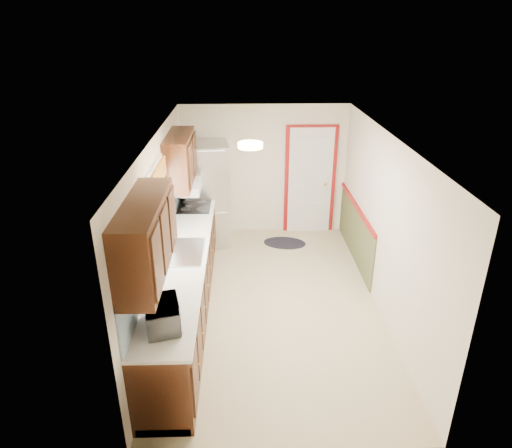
{
  "coord_description": "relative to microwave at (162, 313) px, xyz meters",
  "views": [
    {
      "loc": [
        -0.4,
        -5.53,
        3.72
      ],
      "look_at": [
        -0.22,
        0.2,
        1.15
      ],
      "focal_mm": 32.0,
      "sensor_mm": 36.0,
      "label": 1
    }
  ],
  "objects": [
    {
      "name": "cooktop",
      "position": [
        0.01,
        3.19,
        -0.15
      ],
      "size": [
        0.52,
        0.63,
        0.02
      ],
      "primitive_type": "cube",
      "color": "black",
      "rests_on": "kitchen_run"
    },
    {
      "name": "kitchen_run",
      "position": [
        -0.04,
        1.5,
        -0.29
      ],
      "size": [
        0.63,
        4.0,
        2.2
      ],
      "color": "#391B0D",
      "rests_on": "ground"
    },
    {
      "name": "rug",
      "position": [
        1.56,
        3.69,
        -1.1
      ],
      "size": [
        0.85,
        0.63,
        0.01
      ],
      "primitive_type": "ellipsoid",
      "rotation": [
        0.0,
        0.0,
        -0.19
      ],
      "color": "black",
      "rests_on": "ground"
    },
    {
      "name": "room_shell",
      "position": [
        1.2,
        1.79,
        0.1
      ],
      "size": [
        3.2,
        5.2,
        2.52
      ],
      "color": "#C7B78C",
      "rests_on": "ground"
    },
    {
      "name": "microwave",
      "position": [
        0.0,
        0.0,
        0.0
      ],
      "size": [
        0.38,
        0.53,
        0.33
      ],
      "primitive_type": "imported",
      "rotation": [
        0.0,
        0.0,
        1.82
      ],
      "color": "white",
      "rests_on": "kitchen_run"
    },
    {
      "name": "refrigerator",
      "position": [
        0.18,
        3.84,
        -0.19
      ],
      "size": [
        0.84,
        0.8,
        1.82
      ],
      "rotation": [
        0.0,
        0.0,
        0.12
      ],
      "color": "#B7B7BC",
      "rests_on": "ground"
    },
    {
      "name": "back_wall_trim",
      "position": [
        2.19,
        4.0,
        -0.21
      ],
      "size": [
        1.12,
        2.3,
        2.08
      ],
      "color": "maroon",
      "rests_on": "ground"
    },
    {
      "name": "ceiling_fixture",
      "position": [
        0.9,
        1.59,
        1.26
      ],
      "size": [
        0.3,
        0.3,
        0.06
      ],
      "primitive_type": "cylinder",
      "color": "#FFD88C",
      "rests_on": "room_shell"
    }
  ]
}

